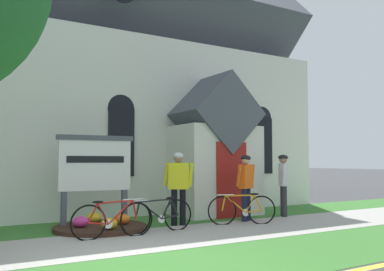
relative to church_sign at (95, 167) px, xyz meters
The scene contains 15 objects.
ground 1.61m from the church_sign, 163.34° to the left, with size 140.00×140.00×0.00m, color #3D3D3F.
sidewalk_slab 2.72m from the church_sign, 60.58° to the right, with size 32.00×2.42×0.01m, color #A8A59E.
grass_verge 4.78m from the church_sign, 75.53° to the right, with size 32.00×2.37×0.01m, color #38722D.
church_lawn 1.84m from the church_sign, 12.35° to the left, with size 24.00×2.12×0.01m, color #38722D.
church_building 7.10m from the church_sign, 82.57° to the left, with size 15.18×11.91×14.00m.
church_sign is the anchor object (origin of this frame).
flower_bed 1.41m from the church_sign, 89.56° to the right, with size 2.11×2.11×0.34m.
bicycle_black 2.00m from the church_sign, 54.41° to the right, with size 1.77×0.11×0.78m.
bicycle_blue 3.74m from the church_sign, 23.17° to the right, with size 1.62×0.69×0.79m.
bicycle_red 1.88m from the church_sign, 94.35° to the right, with size 1.74×0.10×0.80m.
cyclist_in_green_jersey 2.03m from the church_sign, 22.23° to the right, with size 0.58×0.56×1.79m.
cyclist_in_orange_jersey 5.30m from the church_sign, ahead, with size 0.47×0.61×1.76m.
cyclist_in_white_jersey 3.89m from the church_sign, 15.40° to the right, with size 0.65×0.38×1.73m.
roadside_conifer 13.04m from the church_sign, 35.59° to the left, with size 3.14×3.14×7.94m.
distant_hill 73.96m from the church_sign, 79.81° to the left, with size 100.58×48.97×16.12m, color #847A5B.
Camera 1 is at (-2.43, -6.03, 1.57)m, focal length 39.27 mm.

